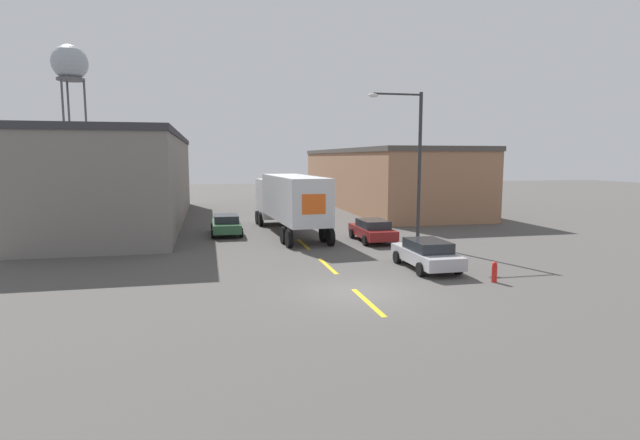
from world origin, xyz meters
The scene contains 11 objects.
ground_plane centered at (0.00, 0.00, 0.00)m, with size 160.00×160.00×0.00m, color #4C4947.
road_centerline centered at (0.00, 4.68, 0.00)m, with size 0.20×15.55×0.01m.
warehouse_left centered at (-11.55, 24.00, 3.42)m, with size 8.62×29.31×6.82m.
warehouse_right centered at (11.97, 31.20, 2.96)m, with size 9.45×29.69×5.92m.
semi_truck centered at (-0.15, 15.17, 2.32)m, with size 3.50×12.62×3.89m.
parked_car_left_far centered at (-4.27, 15.42, 0.70)m, with size 1.97×4.39×1.33m.
parked_car_right_near centered at (4.27, 3.11, 0.70)m, with size 1.97×4.39×1.33m.
parked_car_right_mid centered at (4.27, 10.79, 0.70)m, with size 1.97×4.39×1.33m.
water_tower centered at (-22.65, 55.41, 17.00)m, with size 4.58×4.58×19.71m.
street_lamp centered at (6.12, 9.16, 5.08)m, with size 3.21×0.32×8.71m.
fire_hydrant centered at (5.91, 0.20, 0.42)m, with size 0.22×0.22×0.85m.
Camera 1 is at (-5.38, -17.61, 5.04)m, focal length 28.00 mm.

